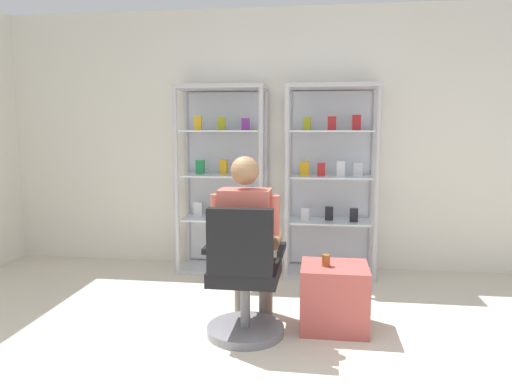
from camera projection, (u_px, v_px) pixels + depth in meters
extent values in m
cube|color=silver|center=(278.00, 140.00, 5.01)|extent=(6.00, 0.10, 2.70)
cylinder|color=#B7B7BC|center=(176.00, 182.00, 4.70)|extent=(0.05, 0.05, 1.90)
cylinder|color=#B7B7BC|center=(261.00, 183.00, 4.59)|extent=(0.05, 0.05, 1.90)
cylinder|color=#B7B7BC|center=(187.00, 177.00, 5.10)|extent=(0.05, 0.05, 1.90)
cylinder|color=#B7B7BC|center=(266.00, 179.00, 4.99)|extent=(0.05, 0.05, 1.90)
cube|color=#B7B7BC|center=(221.00, 88.00, 4.72)|extent=(0.90, 0.45, 0.04)
cube|color=#B7B7BC|center=(223.00, 268.00, 4.97)|extent=(0.90, 0.45, 0.04)
cube|color=silver|center=(226.00, 178.00, 5.06)|extent=(0.84, 0.02, 1.80)
cube|color=silver|center=(222.00, 218.00, 4.90)|extent=(0.82, 0.39, 0.02)
cube|color=silver|center=(198.00, 209.00, 4.96)|extent=(0.09, 0.06, 0.15)
cube|color=#999919|center=(213.00, 212.00, 4.89)|extent=(0.08, 0.04, 0.12)
cube|color=red|center=(229.00, 212.00, 4.83)|extent=(0.08, 0.05, 0.15)
cube|color=silver|center=(249.00, 210.00, 4.87)|extent=(0.08, 0.04, 0.16)
cube|color=silver|center=(222.00, 175.00, 4.84)|extent=(0.82, 0.39, 0.02)
cube|color=#268C4C|center=(200.00, 167.00, 4.90)|extent=(0.09, 0.05, 0.14)
cube|color=gold|center=(224.00, 167.00, 4.87)|extent=(0.08, 0.06, 0.15)
cube|color=purple|center=(244.00, 168.00, 4.80)|extent=(0.08, 0.05, 0.15)
cube|color=silver|center=(222.00, 131.00, 4.78)|extent=(0.82, 0.39, 0.02)
cube|color=gold|center=(198.00, 123.00, 4.77)|extent=(0.07, 0.04, 0.14)
cube|color=#999919|center=(222.00, 124.00, 4.72)|extent=(0.08, 0.05, 0.13)
cube|color=purple|center=(246.00, 124.00, 4.78)|extent=(0.08, 0.05, 0.12)
cylinder|color=#B7B7BC|center=(287.00, 183.00, 4.56)|extent=(0.05, 0.05, 1.90)
cylinder|color=#B7B7BC|center=(377.00, 185.00, 4.45)|extent=(0.05, 0.05, 1.90)
cylinder|color=#B7B7BC|center=(289.00, 179.00, 4.95)|extent=(0.05, 0.05, 1.90)
cylinder|color=#B7B7BC|center=(372.00, 180.00, 4.84)|extent=(0.05, 0.05, 1.90)
cube|color=#B7B7BC|center=(333.00, 86.00, 4.57)|extent=(0.90, 0.45, 0.04)
cube|color=#B7B7BC|center=(329.00, 272.00, 4.83)|extent=(0.90, 0.45, 0.04)
cube|color=silver|center=(330.00, 179.00, 4.91)|extent=(0.84, 0.02, 1.80)
cube|color=silver|center=(330.00, 221.00, 4.75)|extent=(0.82, 0.39, 0.02)
cube|color=silver|center=(305.00, 214.00, 4.76)|extent=(0.08, 0.04, 0.12)
cube|color=black|center=(329.00, 213.00, 4.75)|extent=(0.08, 0.04, 0.14)
cube|color=black|center=(354.00, 215.00, 4.67)|extent=(0.08, 0.04, 0.14)
cube|color=silver|center=(331.00, 177.00, 4.69)|extent=(0.82, 0.39, 0.02)
cube|color=gold|center=(305.00, 168.00, 4.75)|extent=(0.09, 0.05, 0.14)
cube|color=red|center=(321.00, 169.00, 4.69)|extent=(0.08, 0.04, 0.13)
cube|color=silver|center=(341.00, 169.00, 4.62)|extent=(0.09, 0.05, 0.15)
cube|color=silver|center=(358.00, 169.00, 4.69)|extent=(0.09, 0.03, 0.13)
cube|color=silver|center=(332.00, 131.00, 4.63)|extent=(0.82, 0.39, 0.02)
cube|color=#999919|center=(307.00, 124.00, 4.66)|extent=(0.08, 0.05, 0.13)
cube|color=red|center=(332.00, 123.00, 4.61)|extent=(0.08, 0.05, 0.13)
cube|color=red|center=(357.00, 123.00, 4.64)|extent=(0.09, 0.06, 0.15)
cylinder|color=slate|center=(245.00, 330.00, 3.43)|extent=(0.56, 0.56, 0.06)
cylinder|color=slate|center=(245.00, 303.00, 3.40)|extent=(0.07, 0.07, 0.41)
cube|color=black|center=(245.00, 273.00, 3.37)|extent=(0.48, 0.48, 0.10)
cube|color=black|center=(240.00, 242.00, 3.12)|extent=(0.44, 0.08, 0.45)
cube|color=black|center=(282.00, 249.00, 3.31)|extent=(0.04, 0.30, 0.04)
cube|color=black|center=(209.00, 247.00, 3.38)|extent=(0.04, 0.30, 0.04)
cylinder|color=slate|center=(263.00, 252.00, 3.54)|extent=(0.14, 0.40, 0.14)
cylinder|color=slate|center=(266.00, 280.00, 3.77)|extent=(0.11, 0.11, 0.56)
cylinder|color=slate|center=(236.00, 251.00, 3.56)|extent=(0.14, 0.40, 0.14)
cylinder|color=slate|center=(241.00, 279.00, 3.80)|extent=(0.11, 0.11, 0.56)
cube|color=#BF594C|center=(245.00, 224.00, 3.32)|extent=(0.36, 0.22, 0.50)
sphere|color=#99704C|center=(245.00, 171.00, 3.27)|extent=(0.20, 0.20, 0.20)
cylinder|color=#BF594C|center=(273.00, 215.00, 3.28)|extent=(0.09, 0.09, 0.28)
cylinder|color=#99704C|center=(276.00, 240.00, 3.49)|extent=(0.08, 0.30, 0.08)
cylinder|color=#BF594C|center=(217.00, 214.00, 3.34)|extent=(0.09, 0.09, 0.28)
cylinder|color=#99704C|center=(223.00, 238.00, 3.55)|extent=(0.08, 0.30, 0.08)
cube|color=#B24C47|center=(334.00, 297.00, 3.51)|extent=(0.49, 0.43, 0.48)
cylinder|color=brown|center=(326.00, 260.00, 3.45)|extent=(0.06, 0.06, 0.09)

